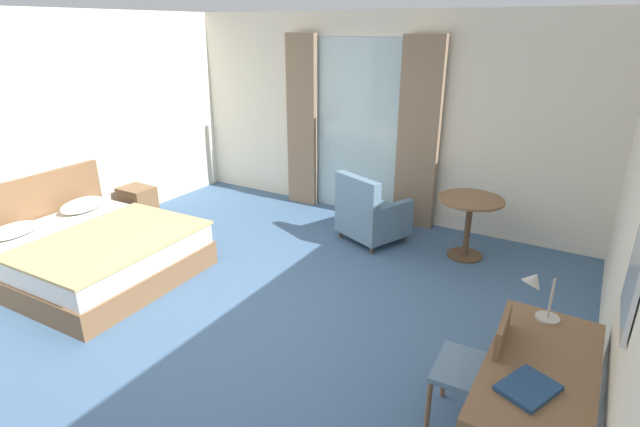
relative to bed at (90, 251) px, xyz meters
name	(u,v)px	position (x,y,z in m)	size (l,w,h in m)	color
ground	(235,318)	(1.88, 0.18, -0.33)	(6.69, 6.92, 0.10)	#426084
wall_back	(378,118)	(1.88, 3.38, 1.12)	(6.29, 0.12, 2.79)	silver
wall_left	(22,136)	(-1.20, 0.18, 1.12)	(0.12, 6.52, 2.79)	silver
balcony_glass_door	(360,129)	(1.64, 3.30, 0.95)	(1.37, 0.02, 2.46)	silver
curtain_panel_left	(302,122)	(0.73, 3.20, 0.98)	(0.47, 0.10, 2.50)	#897056
curtain_panel_right	(418,136)	(2.54, 3.20, 0.98)	(0.55, 0.10, 2.50)	#897056
bed	(90,251)	(0.00, 0.00, 0.00)	(2.04, 1.86, 0.99)	brown
nightstand	(138,204)	(-0.82, 1.33, -0.03)	(0.45, 0.37, 0.50)	brown
writing_desk	(539,378)	(4.56, -0.19, 0.37)	(0.62, 1.33, 0.74)	brown
desk_chair	(480,364)	(4.21, -0.08, 0.25)	(0.42, 0.47, 0.93)	slate
desk_lamp	(538,288)	(4.44, 0.25, 0.72)	(0.28, 0.28, 0.42)	#B7B2A8
closed_book	(528,388)	(4.53, -0.45, 0.48)	(0.23, 0.31, 0.03)	navy
armchair_by_window	(370,215)	(2.26, 2.39, 0.08)	(0.93, 0.92, 0.90)	slate
round_cafe_table	(469,213)	(3.45, 2.56, 0.28)	(0.75, 0.75, 0.74)	brown
wall_mirror	(639,257)	(4.89, -0.19, 1.25)	(0.02, 0.54, 0.73)	silver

